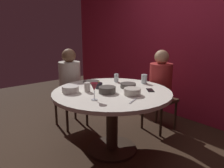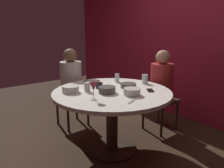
# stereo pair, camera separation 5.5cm
# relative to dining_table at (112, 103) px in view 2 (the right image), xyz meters

# --- Properties ---
(ground_plane) EXTENTS (8.00, 8.00, 0.00)m
(ground_plane) POSITION_rel_dining_table_xyz_m (0.00, 0.00, -0.60)
(ground_plane) COLOR #382619
(back_wall) EXTENTS (6.00, 0.10, 2.60)m
(back_wall) POSITION_rel_dining_table_xyz_m (0.00, 1.62, 0.70)
(back_wall) COLOR maroon
(back_wall) RESTS_ON ground
(dining_table) EXTENTS (1.37, 1.37, 0.75)m
(dining_table) POSITION_rel_dining_table_xyz_m (0.00, 0.00, 0.00)
(dining_table) COLOR silver
(dining_table) RESTS_ON ground
(seated_diner_left) EXTENTS (0.40, 0.40, 1.17)m
(seated_diner_left) POSITION_rel_dining_table_xyz_m (-0.95, 0.00, 0.12)
(seated_diner_left) COLOR #3F2D1E
(seated_diner_left) RESTS_ON ground
(seated_diner_back) EXTENTS (0.40, 0.40, 1.17)m
(seated_diner_back) POSITION_rel_dining_table_xyz_m (0.00, 0.91, 0.12)
(seated_diner_back) COLOR #3F2D1E
(seated_diner_back) RESTS_ON ground
(candle_holder) EXTENTS (0.09, 0.09, 0.09)m
(candle_holder) POSITION_rel_dining_table_xyz_m (-0.18, -0.05, 0.19)
(candle_holder) COLOR black
(candle_holder) RESTS_ON dining_table
(wine_glass) EXTENTS (0.08, 0.08, 0.18)m
(wine_glass) POSITION_rel_dining_table_xyz_m (0.15, -0.36, 0.28)
(wine_glass) COLOR silver
(wine_glass) RESTS_ON dining_table
(dinner_plate) EXTENTS (0.22, 0.22, 0.01)m
(dinner_plate) POSITION_rel_dining_table_xyz_m (-0.51, 0.07, 0.16)
(dinner_plate) COLOR #4C4742
(dinner_plate) RESTS_ON dining_table
(cell_phone) EXTENTS (0.15, 0.14, 0.01)m
(cell_phone) POSITION_rel_dining_table_xyz_m (0.28, 0.34, 0.15)
(cell_phone) COLOR black
(cell_phone) RESTS_ON dining_table
(bowl_serving_large) EXTENTS (0.19, 0.19, 0.05)m
(bowl_serving_large) POSITION_rel_dining_table_xyz_m (0.02, 0.24, 0.18)
(bowl_serving_large) COLOR #4C4742
(bowl_serving_large) RESTS_ON dining_table
(bowl_salad_center) EXTENTS (0.19, 0.19, 0.07)m
(bowl_salad_center) POSITION_rel_dining_table_xyz_m (0.03, -0.10, 0.19)
(bowl_salad_center) COLOR #4C4742
(bowl_salad_center) RESTS_ON dining_table
(bowl_small_white) EXTENTS (0.18, 0.18, 0.07)m
(bowl_small_white) POSITION_rel_dining_table_xyz_m (0.27, 0.06, 0.19)
(bowl_small_white) COLOR beige
(bowl_small_white) RESTS_ON dining_table
(bowl_sauce_side) EXTENTS (0.19, 0.19, 0.07)m
(bowl_sauce_side) POSITION_rel_dining_table_xyz_m (-0.25, -0.40, 0.19)
(bowl_sauce_side) COLOR silver
(bowl_sauce_side) RESTS_ON dining_table
(cup_near_candle) EXTENTS (0.07, 0.07, 0.10)m
(cup_near_candle) POSITION_rel_dining_table_xyz_m (-0.16, -0.24, 0.20)
(cup_near_candle) COLOR silver
(cup_near_candle) RESTS_ON dining_table
(cup_by_left_diner) EXTENTS (0.06, 0.06, 0.11)m
(cup_by_left_diner) POSITION_rel_dining_table_xyz_m (-0.30, 0.34, 0.21)
(cup_by_left_diner) COLOR silver
(cup_by_left_diner) RESTS_ON dining_table
(cup_by_right_diner) EXTENTS (0.08, 0.08, 0.12)m
(cup_by_right_diner) POSITION_rel_dining_table_xyz_m (-0.00, 0.55, 0.21)
(cup_by_right_diner) COLOR silver
(cup_by_right_diner) RESTS_ON dining_table
(fork_near_plate) EXTENTS (0.08, 0.17, 0.01)m
(fork_near_plate) POSITION_rel_dining_table_xyz_m (0.42, -0.09, 0.15)
(fork_near_plate) COLOR #B7B7BC
(fork_near_plate) RESTS_ON dining_table
(knife_near_plate) EXTENTS (0.07, 0.18, 0.01)m
(knife_near_plate) POSITION_rel_dining_table_xyz_m (-0.54, -0.19, 0.15)
(knife_near_plate) COLOR #B7B7BC
(knife_near_plate) RESTS_ON dining_table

